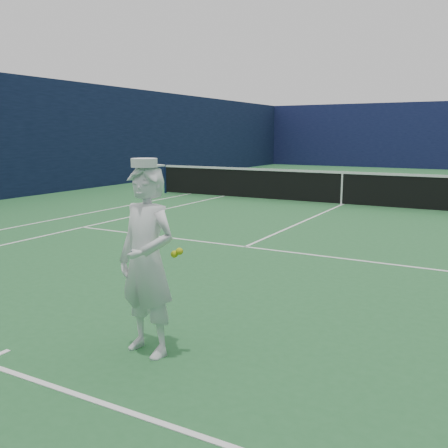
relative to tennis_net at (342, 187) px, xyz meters
The scene contains 5 objects.
ground 0.55m from the tennis_net, ahead, with size 80.00×80.00×0.00m, color #256131.
court_markings 0.55m from the tennis_net, ahead, with size 11.03×23.83×0.01m.
windscreen_fence 1.45m from the tennis_net, ahead, with size 20.12×36.12×4.00m.
tennis_net is the anchor object (origin of this frame).
tennis_player 11.02m from the tennis_net, 83.60° to the right, with size 0.76×0.57×1.87m.
Camera 1 is at (4.06, -14.57, 2.09)m, focal length 40.00 mm.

